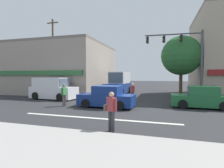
# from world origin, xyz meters

# --- Properties ---
(ground_plane) EXTENTS (120.00, 120.00, 0.00)m
(ground_plane) POSITION_xyz_m (0.00, 0.00, 0.00)
(ground_plane) COLOR #2B2B2D
(lane_marking_stripe) EXTENTS (9.00, 0.24, 0.01)m
(lane_marking_stripe) POSITION_xyz_m (0.00, -3.50, 0.00)
(lane_marking_stripe) COLOR silver
(lane_marking_stripe) RESTS_ON ground
(sidewalk_curb) EXTENTS (40.00, 5.00, 0.16)m
(sidewalk_curb) POSITION_xyz_m (0.00, -8.50, 0.08)
(sidewalk_curb) COLOR #9E9993
(sidewalk_curb) RESTS_ON ground
(building_left_block) EXTENTS (13.54, 11.47, 6.49)m
(building_left_block) POSITION_xyz_m (-10.73, 9.53, 3.24)
(building_left_block) COLOR gray
(building_left_block) RESTS_ON ground
(street_tree) EXTENTS (3.88, 3.88, 6.23)m
(street_tree) POSITION_xyz_m (5.21, 6.33, 4.28)
(street_tree) COLOR #4C3823
(street_tree) RESTS_ON ground
(utility_pole_near_left) EXTENTS (1.40, 0.22, 8.70)m
(utility_pole_near_left) POSITION_xyz_m (-8.63, 5.14, 4.50)
(utility_pole_near_left) COLOR brown
(utility_pole_near_left) RESTS_ON ground
(traffic_light_mast) EXTENTS (4.89, 0.43, 6.20)m
(traffic_light_mast) POSITION_xyz_m (5.36, 4.20, 4.30)
(traffic_light_mast) COLOR #47474C
(traffic_light_mast) RESTS_ON ground
(box_truck_waiting_far) EXTENTS (2.49, 5.71, 2.75)m
(box_truck_waiting_far) POSITION_xyz_m (-1.77, 8.79, 1.25)
(box_truck_waiting_far) COLOR navy
(box_truck_waiting_far) RESTS_ON ground
(sedan_crossing_leftbound) EXTENTS (4.19, 2.05, 1.58)m
(sedan_crossing_leftbound) POSITION_xyz_m (-0.46, -0.14, 0.71)
(sedan_crossing_leftbound) COLOR navy
(sedan_crossing_leftbound) RESTS_ON ground
(sedan_crossing_center) EXTENTS (4.18, 2.03, 1.58)m
(sedan_crossing_center) POSITION_xyz_m (6.19, 1.47, 0.71)
(sedan_crossing_center) COLOR #1E6033
(sedan_crossing_center) RESTS_ON ground
(van_parked_curbside) EXTENTS (4.73, 2.32, 2.11)m
(van_parked_curbside) POSITION_xyz_m (-6.87, 2.48, 1.01)
(van_parked_curbside) COLOR silver
(van_parked_curbside) RESTS_ON ground
(pedestrian_foreground_with_bag) EXTENTS (0.64, 0.52, 1.67)m
(pedestrian_foreground_with_bag) POSITION_xyz_m (1.45, -5.42, 0.95)
(pedestrian_foreground_with_bag) COLOR #333338
(pedestrian_foreground_with_bag) RESTS_ON ground
(pedestrian_mid_crossing) EXTENTS (0.31, 0.55, 1.67)m
(pedestrian_mid_crossing) POSITION_xyz_m (-3.67, -0.71, 0.95)
(pedestrian_mid_crossing) COLOR #4C4742
(pedestrian_mid_crossing) RESTS_ON ground
(pedestrian_far_side) EXTENTS (0.43, 0.43, 1.67)m
(pedestrian_far_side) POSITION_xyz_m (0.94, 2.88, 0.95)
(pedestrian_far_side) COLOR #4C4742
(pedestrian_far_side) RESTS_ON ground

